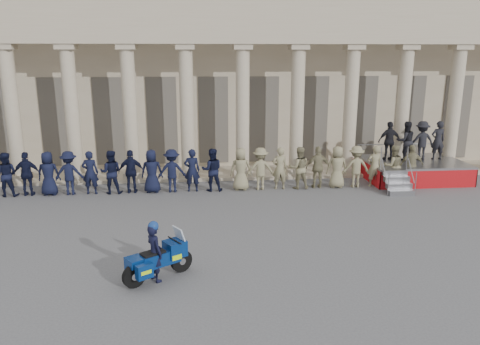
% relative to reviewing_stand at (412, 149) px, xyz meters
% --- Properties ---
extents(ground, '(90.00, 90.00, 0.00)m').
position_rel_reviewing_stand_xyz_m(ground, '(-9.32, -7.03, -1.47)').
color(ground, '#4D4D50').
rests_on(ground, ground).
extents(building, '(40.00, 12.50, 9.00)m').
position_rel_reviewing_stand_xyz_m(building, '(-9.32, 7.71, 3.05)').
color(building, tan).
rests_on(building, ground).
extents(officer_rank, '(23.10, 0.72, 1.89)m').
position_rel_reviewing_stand_xyz_m(officer_rank, '(-11.65, -1.05, -0.53)').
color(officer_rank, black).
rests_on(officer_rank, ground).
extents(reviewing_stand, '(4.53, 4.27, 2.77)m').
position_rel_reviewing_stand_xyz_m(reviewing_stand, '(0.00, 0.00, 0.00)').
color(reviewing_stand, gray).
rests_on(reviewing_stand, ground).
extents(motorcycle, '(1.79, 1.43, 1.33)m').
position_rel_reviewing_stand_xyz_m(motorcycle, '(-11.26, -9.24, -0.90)').
color(motorcycle, black).
rests_on(motorcycle, ground).
extents(rider, '(0.64, 0.69, 1.68)m').
position_rel_reviewing_stand_xyz_m(rider, '(-11.36, -9.30, -0.64)').
color(rider, black).
rests_on(rider, ground).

